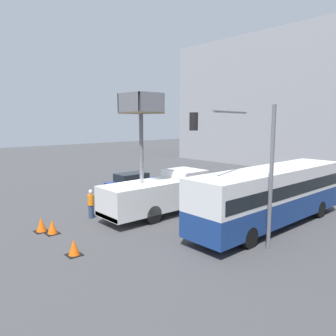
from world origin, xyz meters
The scene contains 10 objects.
ground_plane centered at (0.00, 0.00, 0.00)m, with size 120.00×120.00×0.00m, color #424244.
utility_truck centered at (0.23, 0.83, 1.55)m, with size 2.37×7.05×7.39m.
city_bus centered at (5.93, 4.36, 1.90)m, with size 2.53×11.82×3.24m.
traffic_light_pole centered at (6.34, 0.88, 4.46)m, with size 4.08×3.82×6.56m.
road_worker_near_truck centered at (-2.06, -2.51, 0.87)m, with size 0.38×0.38×1.76m.
road_worker_directing centered at (3.43, 2.57, 0.98)m, with size 0.38×0.38×1.94m.
traffic_cone_near_truck centered at (-1.60, -5.70, 0.37)m, with size 0.68×0.68×0.77m.
traffic_cone_mid_road centered at (2.43, -5.78, 0.34)m, with size 0.64×0.64×0.73m.
traffic_cone_far_side centered at (-0.89, -5.40, 0.35)m, with size 0.66×0.66×0.75m.
parked_car_curbside centered at (-6.90, 4.03, 0.75)m, with size 1.88×4.72×1.47m.
Camera 1 is at (15.41, -11.73, 5.89)m, focal length 35.00 mm.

